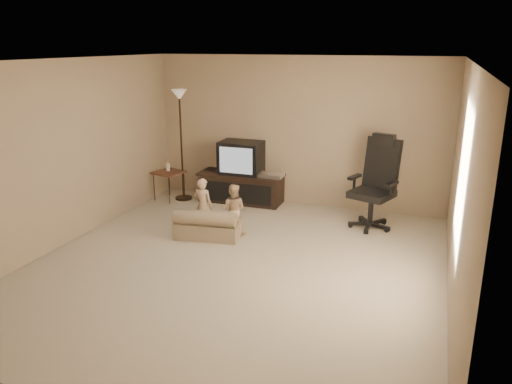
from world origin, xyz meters
TOP-DOWN VIEW (x-y plane):
  - floor at (0.00, 0.00)m, footprint 5.50×5.50m
  - room_shell at (0.00, 0.00)m, footprint 5.50×5.50m
  - tv_stand at (-0.91, 2.49)m, footprint 1.51×0.57m
  - office_chair at (1.42, 2.04)m, footprint 0.83×0.85m
  - side_table at (-2.15, 2.15)m, footprint 0.58×0.58m
  - floor_lamp at (-1.94, 2.28)m, footprint 0.30×0.30m
  - child_sofa at (-0.74, 0.75)m, footprint 0.97×0.65m
  - toddler_left at (-0.89, 0.92)m, footprint 0.32×0.24m
  - toddler_right at (-0.45, 1.01)m, footprint 0.39×0.24m

SIDE VIEW (x-z plane):
  - floor at x=0.00m, z-range 0.00..0.00m
  - child_sofa at x=-0.74m, z-range -0.04..0.40m
  - toddler_right at x=-0.45m, z-range 0.00..0.76m
  - toddler_left at x=-0.89m, z-range 0.00..0.83m
  - tv_stand at x=-0.91m, z-range -0.09..0.98m
  - side_table at x=-2.15m, z-range 0.15..0.85m
  - office_chair at x=1.42m, z-range -0.20..1.21m
  - floor_lamp at x=-1.94m, z-range 0.44..2.38m
  - room_shell at x=0.00m, z-range -1.23..4.27m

